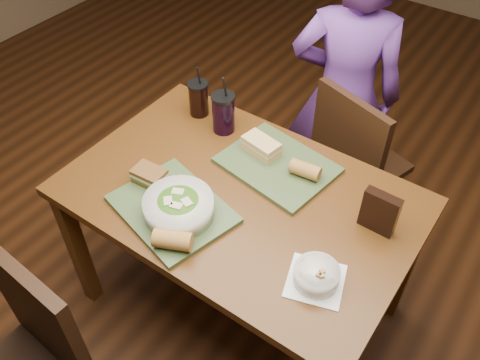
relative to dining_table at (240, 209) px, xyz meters
name	(u,v)px	position (x,y,z in m)	size (l,w,h in m)	color
ground	(240,301)	(0.00, 0.00, -0.66)	(6.00, 6.00, 0.00)	#381C0B
dining_table	(240,209)	(0.00, 0.00, 0.00)	(1.30, 0.85, 0.75)	#4E2C0F
chair_far	(351,160)	(0.17, 0.67, -0.15)	(0.50, 0.50, 0.91)	black
diner	(344,96)	(0.02, 0.82, 0.06)	(0.53, 0.35, 1.45)	#61328A
tray_near	(172,209)	(-0.15, -0.21, 0.10)	(0.42, 0.32, 0.02)	#3A4D29
tray_far	(277,165)	(0.04, 0.20, 0.10)	(0.42, 0.32, 0.02)	#3A4D29
salad_bowl	(179,206)	(-0.11, -0.22, 0.15)	(0.25, 0.25, 0.08)	silver
soup_bowl	(316,275)	(0.42, -0.18, 0.12)	(0.22, 0.22, 0.07)	white
sandwich_near	(150,176)	(-0.30, -0.16, 0.14)	(0.13, 0.09, 0.06)	#593819
sandwich_far	(261,146)	(-0.05, 0.22, 0.14)	(0.16, 0.11, 0.06)	tan
baguette_near	(173,240)	(-0.03, -0.34, 0.14)	(0.06, 0.06, 0.13)	#AD7533
baguette_far	(305,170)	(0.16, 0.21, 0.14)	(0.06, 0.06, 0.12)	#AD7533
cup_cola	(199,98)	(-0.43, 0.30, 0.17)	(0.09, 0.09, 0.24)	black
cup_berry	(223,113)	(-0.27, 0.27, 0.18)	(0.10, 0.10, 0.27)	black
chip_bag	(380,212)	(0.48, 0.14, 0.17)	(0.13, 0.04, 0.16)	black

